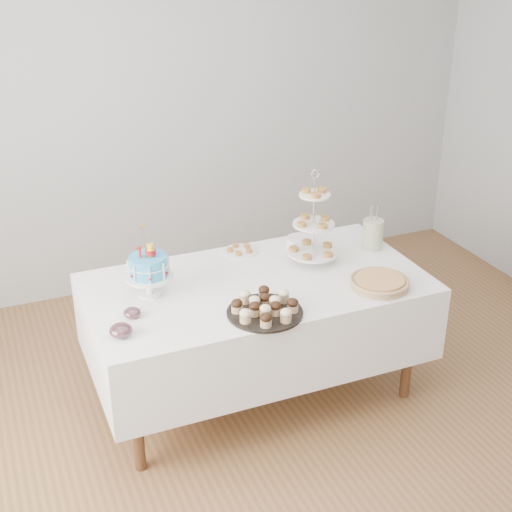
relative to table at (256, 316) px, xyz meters
name	(u,v)px	position (x,y,z in m)	size (l,w,h in m)	color
floor	(277,422)	(0.00, -0.30, -0.54)	(5.00, 5.00, 0.00)	brown
walls	(280,204)	(0.00, -0.30, 0.81)	(5.04, 4.04, 2.70)	#A4A7A9
table	(256,316)	(0.00, 0.00, 0.00)	(1.92, 1.02, 0.77)	white
birthday_cake	(149,277)	(-0.60, 0.08, 0.34)	(0.26, 0.26, 0.40)	white
cupcake_tray	(265,306)	(-0.10, -0.35, 0.27)	(0.40, 0.40, 0.09)	black
pie	(379,282)	(0.61, -0.32, 0.26)	(0.34, 0.34, 0.05)	tan
tiered_stand	(314,225)	(0.41, 0.11, 0.47)	(0.30, 0.30, 0.58)	silver
plate_stack	(299,242)	(0.43, 0.33, 0.26)	(0.16, 0.16, 0.06)	white
pastry_plate	(240,250)	(0.06, 0.40, 0.24)	(0.21, 0.21, 0.03)	white
jam_bowl_a	(121,331)	(-0.84, -0.28, 0.26)	(0.12, 0.12, 0.07)	silver
jam_bowl_b	(132,313)	(-0.74, -0.12, 0.25)	(0.09, 0.09, 0.05)	silver
utensil_pitcher	(373,233)	(0.84, 0.14, 0.33)	(0.13, 0.13, 0.28)	beige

